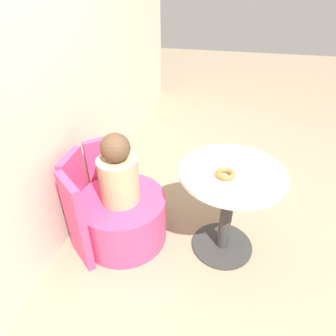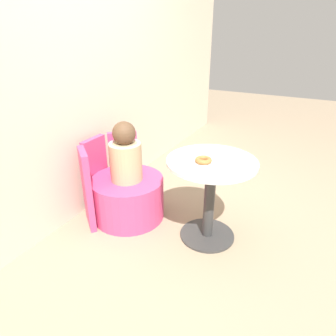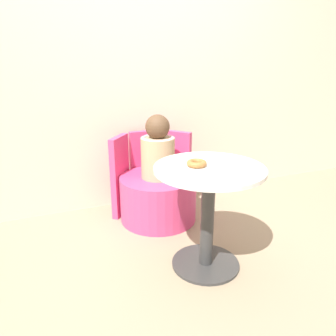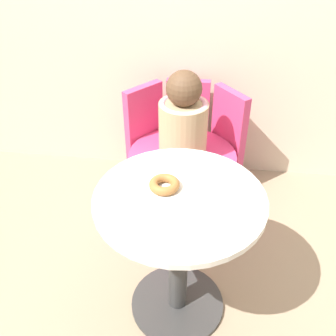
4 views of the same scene
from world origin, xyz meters
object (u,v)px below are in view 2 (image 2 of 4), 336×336
object	(u,v)px
child_figure	(125,155)
donut	(203,160)
round_table	(210,185)
tub_chair	(128,198)

from	to	relation	value
child_figure	donut	bearing A→B (deg)	-91.01
round_table	child_figure	distance (m)	0.73
donut	tub_chair	bearing A→B (deg)	88.99
round_table	donut	world-z (taller)	donut
tub_chair	donut	bearing A→B (deg)	-91.01
round_table	tub_chair	xyz separation A→B (m)	(-0.05, 0.71, -0.28)
round_table	tub_chair	bearing A→B (deg)	94.08
child_figure	donut	size ratio (longest dim) A/B	4.21
tub_chair	child_figure	bearing A→B (deg)	180.00
tub_chair	child_figure	world-z (taller)	child_figure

